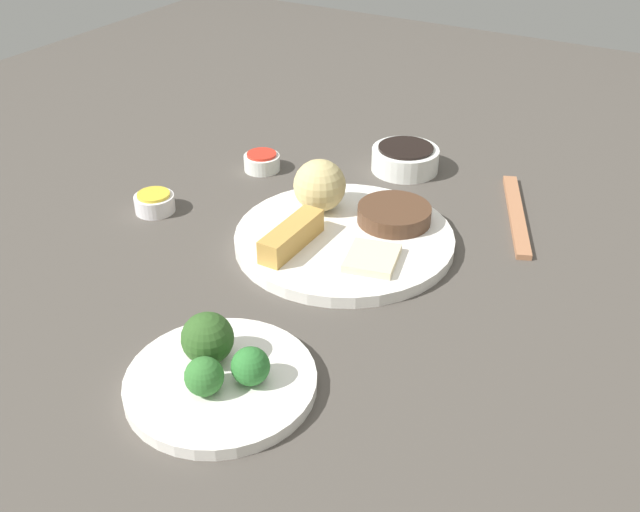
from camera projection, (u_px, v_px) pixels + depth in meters
tabletop at (374, 269)px, 0.95m from camera, size 2.20×2.20×0.02m
main_plate at (344, 239)px, 0.98m from camera, size 0.29×0.29×0.02m
rice_scoop at (320, 185)px, 1.01m from camera, size 0.07×0.07×0.07m
spring_roll at (292, 236)px, 0.94m from camera, size 0.11×0.03×0.03m
crab_rangoon_wonton at (372, 258)px, 0.91m from camera, size 0.08×0.08×0.01m
stir_fry_heap at (394, 214)px, 1.00m from camera, size 0.10×0.10×0.02m
broccoli_plate at (221, 382)px, 0.74m from camera, size 0.20×0.20×0.01m
broccoli_floret_0 at (204, 376)px, 0.71m from camera, size 0.04×0.04×0.04m
broccoli_floret_1 at (207, 338)px, 0.75m from camera, size 0.05×0.05×0.05m
broccoli_floret_2 at (248, 365)px, 0.73m from camera, size 0.04×0.04×0.04m
soy_sauce_bowl at (405, 159)px, 1.17m from camera, size 0.11×0.11×0.04m
soy_sauce_bowl_liquid at (406, 148)px, 1.15m from camera, size 0.09×0.09×0.00m
sauce_ramekin_sweet_and_sour at (262, 163)px, 1.17m from camera, size 0.06×0.06×0.02m
sauce_ramekin_sweet_and_sour_liquid at (262, 154)px, 1.16m from camera, size 0.05×0.05×0.00m
sauce_ramekin_hot_mustard at (155, 203)px, 1.05m from camera, size 0.06×0.06×0.02m
sauce_ramekin_hot_mustard_liquid at (153, 195)px, 1.05m from camera, size 0.05×0.05×0.00m
chopsticks_pair at (516, 214)px, 1.04m from camera, size 0.22×0.11×0.01m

